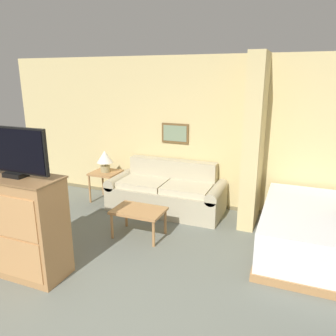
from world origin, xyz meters
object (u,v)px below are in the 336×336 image
(couch, at_px, (167,193))
(tv_dresser, at_px, (22,226))
(coffee_table, at_px, (139,213))
(table_lamp, at_px, (105,159))
(tv, at_px, (13,152))

(couch, height_order, tv_dresser, tv_dresser)
(couch, height_order, coffee_table, couch)
(coffee_table, height_order, table_lamp, table_lamp)
(coffee_table, xyz_separation_m, tv_dresser, (-0.82, -1.32, 0.23))
(table_lamp, bearing_deg, tv, -80.66)
(couch, relative_size, coffee_table, 2.70)
(table_lamp, xyz_separation_m, tv, (0.39, -2.37, 0.67))
(couch, relative_size, tv_dresser, 1.66)
(couch, height_order, tv, tv)
(couch, relative_size, table_lamp, 4.96)
(tv_dresser, xyz_separation_m, tv, (0.00, 0.00, 0.88))
(coffee_table, distance_m, tv, 1.91)
(tv, bearing_deg, tv_dresser, -90.00)
(couch, xyz_separation_m, tv, (-0.82, -2.38, 1.17))
(table_lamp, relative_size, tv_dresser, 0.33)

